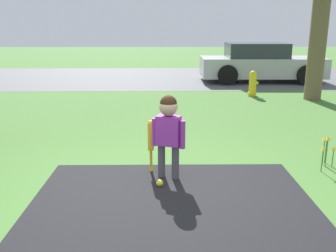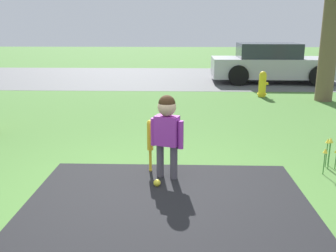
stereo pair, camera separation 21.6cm
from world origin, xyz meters
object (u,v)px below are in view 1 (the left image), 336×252
child (168,125)px  fire_hydrant (253,84)px  parked_car (260,63)px  sports_ball (160,183)px  baseball_bat (151,139)px

child → fire_hydrant: bearing=87.8°
fire_hydrant → parked_car: bearing=72.3°
sports_ball → fire_hydrant: (2.43, 5.81, 0.29)m
child → fire_hydrant: child is taller
sports_ball → parked_car: bearing=68.9°
baseball_bat → parked_car: (3.40, 8.04, 0.16)m
child → baseball_bat: size_ratio=1.51×
baseball_bat → sports_ball: 0.63m
sports_ball → fire_hydrant: 6.30m
parked_car → sports_ball: bearing=-110.2°
baseball_bat → fire_hydrant: bearing=64.6°
sports_ball → child: bearing=68.3°
sports_ball → fire_hydrant: fire_hydrant is taller
parked_car → fire_hydrant: bearing=-106.7°
fire_hydrant → sports_ball: bearing=-112.7°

